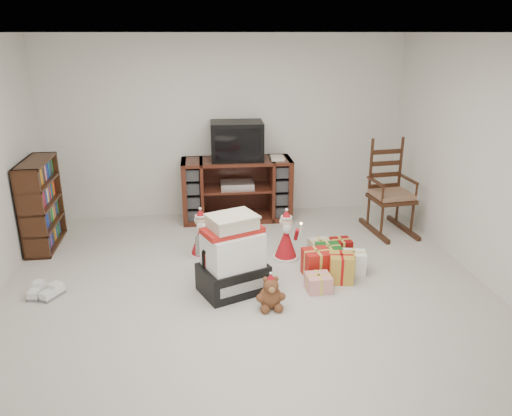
{
  "coord_description": "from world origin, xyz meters",
  "views": [
    {
      "loc": [
        -0.51,
        -4.41,
        2.51
      ],
      "look_at": [
        0.17,
        0.6,
        0.72
      ],
      "focal_mm": 35.0,
      "sensor_mm": 36.0,
      "label": 1
    }
  ],
  "objects_px": {
    "rocking_chair": "(389,199)",
    "gift_pile": "(233,259)",
    "red_suitcase": "(224,270)",
    "santa_figurine": "(286,240)",
    "bookshelf": "(41,206)",
    "mrs_claus_figurine": "(201,238)",
    "crt_television": "(237,141)",
    "gift_cluster": "(331,261)",
    "sneaker_pair": "(44,292)",
    "tv_stand": "(237,189)",
    "teddy_bear": "(270,294)"
  },
  "relations": [
    {
      "from": "mrs_claus_figurine",
      "to": "sneaker_pair",
      "type": "height_order",
      "value": "mrs_claus_figurine"
    },
    {
      "from": "bookshelf",
      "to": "rocking_chair",
      "type": "relative_size",
      "value": 0.86
    },
    {
      "from": "gift_pile",
      "to": "sneaker_pair",
      "type": "relative_size",
      "value": 2.29
    },
    {
      "from": "red_suitcase",
      "to": "sneaker_pair",
      "type": "height_order",
      "value": "red_suitcase"
    },
    {
      "from": "gift_cluster",
      "to": "red_suitcase",
      "type": "bearing_deg",
      "value": -165.11
    },
    {
      "from": "rocking_chair",
      "to": "gift_pile",
      "type": "bearing_deg",
      "value": -153.2
    },
    {
      "from": "mrs_claus_figurine",
      "to": "sneaker_pair",
      "type": "xyz_separation_m",
      "value": [
        -1.59,
        -0.76,
        -0.18
      ]
    },
    {
      "from": "rocking_chair",
      "to": "red_suitcase",
      "type": "xyz_separation_m",
      "value": [
        -2.28,
        -1.41,
        -0.19
      ]
    },
    {
      "from": "tv_stand",
      "to": "sneaker_pair",
      "type": "xyz_separation_m",
      "value": [
        -2.13,
        -1.95,
        -0.39
      ]
    },
    {
      "from": "bookshelf",
      "to": "crt_television",
      "type": "xyz_separation_m",
      "value": [
        2.45,
        0.63,
        0.6
      ]
    },
    {
      "from": "sneaker_pair",
      "to": "crt_television",
      "type": "bearing_deg",
      "value": 59.35
    },
    {
      "from": "red_suitcase",
      "to": "mrs_claus_figurine",
      "type": "xyz_separation_m",
      "value": [
        -0.2,
        0.9,
        -0.01
      ]
    },
    {
      "from": "crt_television",
      "to": "gift_cluster",
      "type": "bearing_deg",
      "value": -62.14
    },
    {
      "from": "gift_cluster",
      "to": "santa_figurine",
      "type": "bearing_deg",
      "value": 140.39
    },
    {
      "from": "santa_figurine",
      "to": "rocking_chair",
      "type": "bearing_deg",
      "value": 25.53
    },
    {
      "from": "tv_stand",
      "to": "crt_television",
      "type": "bearing_deg",
      "value": 64.26
    },
    {
      "from": "bookshelf",
      "to": "teddy_bear",
      "type": "height_order",
      "value": "bookshelf"
    },
    {
      "from": "santa_figurine",
      "to": "sneaker_pair",
      "type": "bearing_deg",
      "value": -168.16
    },
    {
      "from": "tv_stand",
      "to": "santa_figurine",
      "type": "bearing_deg",
      "value": -71.79
    },
    {
      "from": "crt_television",
      "to": "gift_pile",
      "type": "bearing_deg",
      "value": -94.66
    },
    {
      "from": "bookshelf",
      "to": "crt_television",
      "type": "distance_m",
      "value": 2.6
    },
    {
      "from": "bookshelf",
      "to": "mrs_claus_figurine",
      "type": "height_order",
      "value": "bookshelf"
    },
    {
      "from": "tv_stand",
      "to": "sneaker_pair",
      "type": "relative_size",
      "value": 4.3
    },
    {
      "from": "bookshelf",
      "to": "gift_cluster",
      "type": "distance_m",
      "value": 3.52
    },
    {
      "from": "tv_stand",
      "to": "gift_cluster",
      "type": "distance_m",
      "value": 2.0
    },
    {
      "from": "crt_television",
      "to": "red_suitcase",
      "type": "bearing_deg",
      "value": -96.99
    },
    {
      "from": "gift_cluster",
      "to": "rocking_chair",
      "type": "bearing_deg",
      "value": 45.2
    },
    {
      "from": "gift_pile",
      "to": "crt_television",
      "type": "height_order",
      "value": "crt_television"
    },
    {
      "from": "bookshelf",
      "to": "santa_figurine",
      "type": "bearing_deg",
      "value": -15.52
    },
    {
      "from": "teddy_bear",
      "to": "gift_pile",
      "type": "bearing_deg",
      "value": 130.49
    },
    {
      "from": "rocking_chair",
      "to": "teddy_bear",
      "type": "xyz_separation_m",
      "value": [
        -1.87,
        -1.78,
        -0.29
      ]
    },
    {
      "from": "tv_stand",
      "to": "gift_cluster",
      "type": "xyz_separation_m",
      "value": [
        0.86,
        -1.77,
        -0.31
      ]
    },
    {
      "from": "tv_stand",
      "to": "bookshelf",
      "type": "xyz_separation_m",
      "value": [
        -2.44,
        -0.61,
        0.09
      ]
    },
    {
      "from": "teddy_bear",
      "to": "santa_figurine",
      "type": "bearing_deg",
      "value": 71.45
    },
    {
      "from": "rocking_chair",
      "to": "teddy_bear",
      "type": "distance_m",
      "value": 2.6
    },
    {
      "from": "teddy_bear",
      "to": "mrs_claus_figurine",
      "type": "bearing_deg",
      "value": 115.74
    },
    {
      "from": "rocking_chair",
      "to": "sneaker_pair",
      "type": "bearing_deg",
      "value": -168.55
    },
    {
      "from": "mrs_claus_figurine",
      "to": "rocking_chair",
      "type": "bearing_deg",
      "value": 11.45
    },
    {
      "from": "teddy_bear",
      "to": "sneaker_pair",
      "type": "distance_m",
      "value": 2.27
    },
    {
      "from": "red_suitcase",
      "to": "santa_figurine",
      "type": "bearing_deg",
      "value": 63.5
    },
    {
      "from": "tv_stand",
      "to": "gift_cluster",
      "type": "height_order",
      "value": "tv_stand"
    },
    {
      "from": "tv_stand",
      "to": "crt_television",
      "type": "relative_size",
      "value": 2.11
    },
    {
      "from": "sneaker_pair",
      "to": "red_suitcase",
      "type": "bearing_deg",
      "value": 12.21
    },
    {
      "from": "teddy_bear",
      "to": "mrs_claus_figurine",
      "type": "height_order",
      "value": "mrs_claus_figurine"
    },
    {
      "from": "gift_pile",
      "to": "teddy_bear",
      "type": "distance_m",
      "value": 0.54
    },
    {
      "from": "tv_stand",
      "to": "mrs_claus_figurine",
      "type": "relative_size",
      "value": 2.57
    },
    {
      "from": "red_suitcase",
      "to": "santa_figurine",
      "type": "distance_m",
      "value": 1.02
    },
    {
      "from": "tv_stand",
      "to": "gift_pile",
      "type": "distance_m",
      "value": 2.1
    },
    {
      "from": "mrs_claus_figurine",
      "to": "crt_television",
      "type": "xyz_separation_m",
      "value": [
        0.55,
        1.21,
        0.89
      ]
    },
    {
      "from": "rocking_chair",
      "to": "teddy_bear",
      "type": "bearing_deg",
      "value": -142.25
    }
  ]
}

